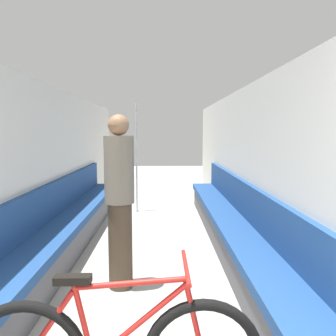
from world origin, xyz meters
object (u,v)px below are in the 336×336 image
(bench_seat_row_left, at_px, (64,231))
(grab_pole_near, at_px, (137,158))
(bench_seat_row_right, at_px, (234,230))
(passenger_standing, at_px, (120,200))

(bench_seat_row_left, distance_m, grab_pole_near, 2.58)
(bench_seat_row_right, bearing_deg, grab_pole_near, 122.13)
(bench_seat_row_left, height_order, grab_pole_near, grab_pole_near)
(grab_pole_near, bearing_deg, bench_seat_row_left, -108.58)
(bench_seat_row_left, height_order, passenger_standing, passenger_standing)
(bench_seat_row_left, relative_size, passenger_standing, 3.34)
(bench_seat_row_right, xyz_separation_m, passenger_standing, (-1.38, -0.94, 0.62))
(bench_seat_row_right, distance_m, grab_pole_near, 2.86)
(bench_seat_row_right, bearing_deg, bench_seat_row_left, 180.00)
(bench_seat_row_right, relative_size, passenger_standing, 3.34)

